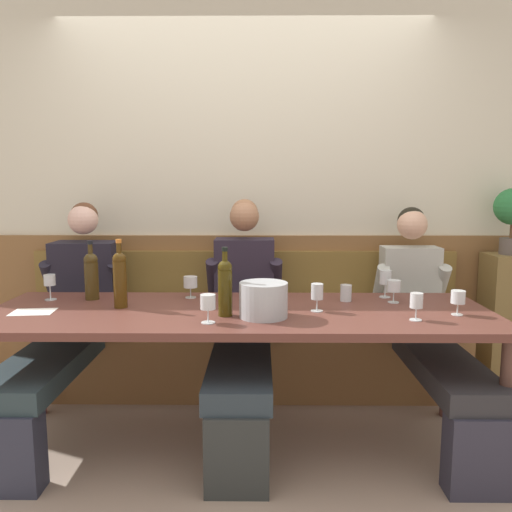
# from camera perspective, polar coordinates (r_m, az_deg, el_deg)

# --- Properties ---
(ground_plane) EXTENTS (6.80, 6.80, 0.02)m
(ground_plane) POSITION_cam_1_polar(r_m,az_deg,el_deg) (2.82, -1.94, -21.74)
(ground_plane) COLOR tan
(ground_plane) RESTS_ON ground
(room_wall_back) EXTENTS (6.80, 0.08, 2.80)m
(room_wall_back) POSITION_cam_1_polar(r_m,az_deg,el_deg) (3.54, -1.28, 8.13)
(room_wall_back) COLOR beige
(room_wall_back) RESTS_ON ground
(wood_wainscot_panel) EXTENTS (6.80, 0.03, 1.05)m
(wood_wainscot_panel) POSITION_cam_1_polar(r_m,az_deg,el_deg) (3.59, -1.26, -5.99)
(wood_wainscot_panel) COLOR brown
(wood_wainscot_panel) RESTS_ON ground
(wall_bench) EXTENTS (2.92, 0.42, 0.94)m
(wall_bench) POSITION_cam_1_polar(r_m,az_deg,el_deg) (3.46, -1.36, -10.72)
(wall_bench) COLOR brown
(wall_bench) RESTS_ON ground
(dining_table) EXTENTS (2.62, 0.86, 0.75)m
(dining_table) POSITION_cam_1_polar(r_m,az_deg,el_deg) (2.66, -1.91, -7.56)
(dining_table) COLOR brown
(dining_table) RESTS_ON ground
(person_center_right_seat) EXTENTS (0.52, 1.32, 1.28)m
(person_center_right_seat) POSITION_cam_1_polar(r_m,az_deg,el_deg) (3.22, -20.60, -6.46)
(person_center_right_seat) COLOR #292C3C
(person_center_right_seat) RESTS_ON ground
(person_center_left_seat) EXTENTS (0.49, 1.30, 1.30)m
(person_center_left_seat) POSITION_cam_1_polar(r_m,az_deg,el_deg) (3.00, -1.51, -6.86)
(person_center_left_seat) COLOR #2A2E2E
(person_center_left_seat) RESTS_ON ground
(person_left_seat) EXTENTS (0.47, 1.30, 1.25)m
(person_left_seat) POSITION_cam_1_polar(r_m,az_deg,el_deg) (3.13, 18.87, -7.13)
(person_left_seat) COLOR #2D2C3C
(person_left_seat) RESTS_ON ground
(ice_bucket) EXTENTS (0.24, 0.24, 0.17)m
(ice_bucket) POSITION_cam_1_polar(r_m,az_deg,el_deg) (2.48, 0.85, -4.98)
(ice_bucket) COLOR #B0B7BD
(ice_bucket) RESTS_ON dining_table
(wine_bottle_clear_water) EXTENTS (0.08, 0.08, 0.34)m
(wine_bottle_clear_water) POSITION_cam_1_polar(r_m,az_deg,el_deg) (3.00, -18.13, -1.98)
(wine_bottle_clear_water) COLOR #3E2F12
(wine_bottle_clear_water) RESTS_ON dining_table
(wine_bottle_amber_mid) EXTENTS (0.07, 0.07, 0.36)m
(wine_bottle_amber_mid) POSITION_cam_1_polar(r_m,az_deg,el_deg) (2.75, -15.14, -2.37)
(wine_bottle_amber_mid) COLOR #472E0C
(wine_bottle_amber_mid) RESTS_ON dining_table
(wine_bottle_green_tall) EXTENTS (0.07, 0.07, 0.34)m
(wine_bottle_green_tall) POSITION_cam_1_polar(r_m,az_deg,el_deg) (2.49, -3.52, -3.37)
(wine_bottle_green_tall) COLOR #3A300A
(wine_bottle_green_tall) RESTS_ON dining_table
(wine_glass_near_bucket) EXTENTS (0.08, 0.08, 0.12)m
(wine_glass_near_bucket) POSITION_cam_1_polar(r_m,az_deg,el_deg) (2.92, -7.43, -3.07)
(wine_glass_near_bucket) COLOR silver
(wine_glass_near_bucket) RESTS_ON dining_table
(wine_glass_by_bottle) EXTENTS (0.07, 0.07, 0.12)m
(wine_glass_by_bottle) POSITION_cam_1_polar(r_m,az_deg,el_deg) (2.71, 21.89, -4.47)
(wine_glass_by_bottle) COLOR silver
(wine_glass_by_bottle) RESTS_ON dining_table
(wine_glass_left_end) EXTENTS (0.06, 0.06, 0.15)m
(wine_glass_left_end) POSITION_cam_1_polar(r_m,az_deg,el_deg) (3.07, -22.31, -2.67)
(wine_glass_left_end) COLOR silver
(wine_glass_left_end) RESTS_ON dining_table
(wine_glass_right_end) EXTENTS (0.07, 0.07, 0.16)m
(wine_glass_right_end) POSITION_cam_1_polar(r_m,az_deg,el_deg) (3.00, 14.44, -2.44)
(wine_glass_right_end) COLOR silver
(wine_glass_right_end) RESTS_ON dining_table
(wine_glass_center_front) EXTENTS (0.07, 0.07, 0.14)m
(wine_glass_center_front) POSITION_cam_1_polar(r_m,az_deg,el_deg) (2.38, -5.46, -5.30)
(wine_glass_center_front) COLOR silver
(wine_glass_center_front) RESTS_ON dining_table
(wine_glass_center_rear) EXTENTS (0.06, 0.06, 0.14)m
(wine_glass_center_rear) POSITION_cam_1_polar(r_m,az_deg,el_deg) (2.60, 6.93, -4.12)
(wine_glass_center_rear) COLOR silver
(wine_glass_center_rear) RESTS_ON dining_table
(wine_glass_mid_left) EXTENTS (0.06, 0.06, 0.13)m
(wine_glass_mid_left) POSITION_cam_1_polar(r_m,az_deg,el_deg) (2.53, 17.70, -4.93)
(wine_glass_mid_left) COLOR silver
(wine_glass_mid_left) RESTS_ON dining_table
(wine_glass_mid_right) EXTENTS (0.07, 0.07, 0.13)m
(wine_glass_mid_right) POSITION_cam_1_polar(r_m,az_deg,el_deg) (2.88, 15.34, -3.35)
(wine_glass_mid_right) COLOR silver
(wine_glass_mid_right) RESTS_ON dining_table
(water_tumbler_left) EXTENTS (0.06, 0.06, 0.09)m
(water_tumbler_left) POSITION_cam_1_polar(r_m,az_deg,el_deg) (2.87, 10.14, -4.13)
(water_tumbler_left) COLOR silver
(water_tumbler_left) RESTS_ON dining_table
(tasting_sheet_left_guest) EXTENTS (0.22, 0.17, 0.00)m
(tasting_sheet_left_guest) POSITION_cam_1_polar(r_m,az_deg,el_deg) (2.83, -23.92, -5.81)
(tasting_sheet_left_guest) COLOR white
(tasting_sheet_left_guest) RESTS_ON dining_table
(corner_pedestal) EXTENTS (0.28, 0.28, 0.94)m
(corner_pedestal) POSITION_cam_1_polar(r_m,az_deg,el_deg) (3.81, 26.33, -6.85)
(corner_pedestal) COLOR olive
(corner_pedestal) RESTS_ON ground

